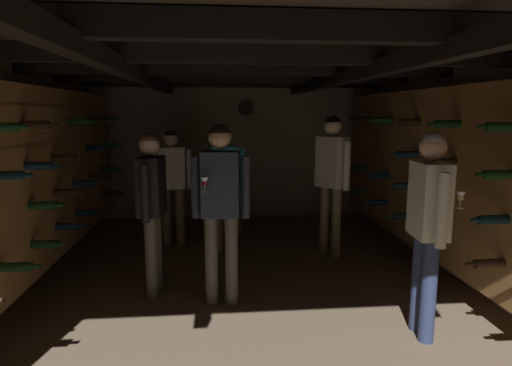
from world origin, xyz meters
The scene contains 10 objects.
ground_plane centered at (0.00, 0.00, 0.00)m, with size 8.40×8.40×0.00m, color #7A6651.
room_shell centered at (0.00, 0.27, 1.43)m, with size 4.72×6.52×2.41m.
wine_crate_stack centered at (-0.20, 2.22, 0.45)m, with size 0.52×0.35×0.90m.
display_bottle centered at (-0.08, 2.18, 1.04)m, with size 0.08×0.08×0.35m.
person_host_center centered at (-0.26, -0.22, 1.03)m, with size 0.54×0.33×1.69m.
person_guest_rear_center centered at (-0.19, 1.29, 0.97)m, with size 0.54×0.35×1.61m.
person_guest_far_left centered at (-0.89, 1.67, 0.94)m, with size 0.54×0.36×1.57m.
person_guest_mid_left centered at (-0.93, 0.07, 0.96)m, with size 0.26×0.54×1.60m.
person_guest_near_right centered at (1.35, -0.98, 1.00)m, with size 0.33×0.54×1.66m.
person_guest_far_right centered at (1.13, 1.05, 1.07)m, with size 0.44×0.46×1.75m.
Camera 1 is at (-0.29, -4.09, 1.80)m, focal length 30.07 mm.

